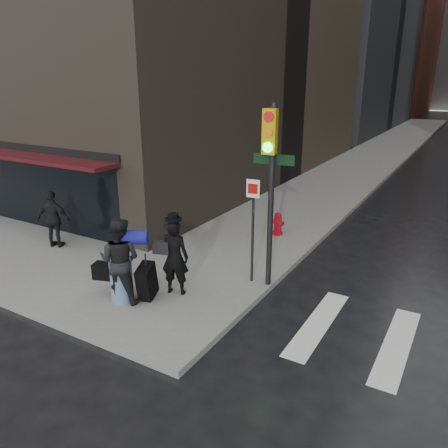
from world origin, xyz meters
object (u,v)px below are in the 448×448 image
at_px(man_overcoat, 169,261).
at_px(traffic_light, 269,173).
at_px(man_greycoat, 54,219).
at_px(fire_hydrant, 278,225).
at_px(man_jeans, 120,260).

height_order(man_overcoat, traffic_light, traffic_light).
distance_m(man_greycoat, fire_hydrant, 6.88).
relative_size(man_overcoat, traffic_light, 0.46).
xyz_separation_m(man_jeans, fire_hydrant, (1.28, 5.84, -0.66)).
distance_m(man_overcoat, man_greycoat, 4.84).
bearing_deg(man_overcoat, man_greycoat, -25.80).
distance_m(man_overcoat, man_jeans, 1.11).
distance_m(man_jeans, fire_hydrant, 6.02).
height_order(man_greycoat, fire_hydrant, man_greycoat).
bearing_deg(fire_hydrant, man_overcoat, -95.96).
xyz_separation_m(man_overcoat, man_jeans, (-0.76, -0.79, 0.15)).
bearing_deg(man_greycoat, man_overcoat, 152.33).
bearing_deg(man_greycoat, traffic_light, 167.85).
height_order(man_greycoat, traffic_light, traffic_light).
height_order(man_overcoat, man_greycoat, man_overcoat).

